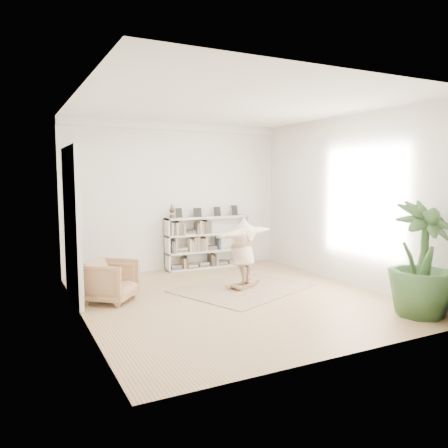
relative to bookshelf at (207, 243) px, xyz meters
name	(u,v)px	position (x,y,z in m)	size (l,w,h in m)	color
floor	(233,298)	(-0.74, -2.82, -0.64)	(6.00, 6.00, 0.00)	#8E6849
room_shell	(177,126)	(-0.74, 0.12, 2.87)	(6.00, 6.00, 6.00)	silver
doors	(72,226)	(-3.45, -1.52, 0.76)	(0.09, 1.78, 2.92)	white
bookshelf	(207,243)	(0.00, 0.00, 0.00)	(2.20, 0.35, 1.64)	silver
armchair	(110,281)	(-2.87, -1.96, -0.25)	(0.82, 0.85, 0.77)	tan
rug	(242,288)	(-0.24, -2.27, -0.63)	(2.50, 2.00, 0.02)	tan
rocker_board	(242,285)	(-0.24, -2.27, -0.56)	(0.62, 0.50, 0.11)	#8F6039
person	(243,249)	(-0.24, -2.27, 0.19)	(1.70, 0.46, 1.38)	#CAAA97
houseplant	(422,259)	(1.56, -5.12, 0.32)	(1.07, 1.07, 1.91)	#32542A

